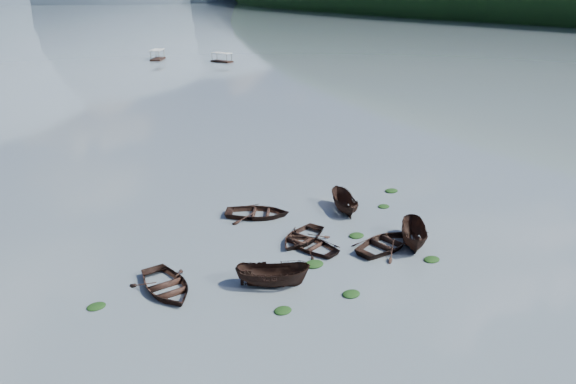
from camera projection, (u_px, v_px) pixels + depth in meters
ground_plane at (397, 295)px, 28.23m from camera, size 2400.00×2400.00×0.00m
haze_mtn_c at (86, 1)px, 818.30m from camera, size 520.00×520.00×260.00m
haze_mtn_d at (193, 0)px, 902.15m from camera, size 520.00×520.00×220.00m
rowboat_0 at (167, 290)px, 28.67m from camera, size 3.61×4.85×0.96m
rowboat_2 at (273, 286)px, 29.11m from camera, size 4.42×3.60×1.63m
rowboat_3 at (312, 248)px, 33.39m from camera, size 3.78×4.52×0.80m
rowboat_4 at (385, 247)px, 33.44m from camera, size 5.16×4.14×0.95m
rowboat_5 at (414, 244)px, 33.83m from camera, size 3.97×4.40×1.67m
rowboat_6 at (257, 216)px, 38.03m from camera, size 5.81×5.42×0.98m
rowboat_7 at (302, 240)px, 34.39m from camera, size 5.05×4.55×0.86m
rowboat_8 at (344, 210)px, 39.06m from camera, size 2.65×4.27×1.54m
weed_clump_0 at (283, 311)px, 26.79m from camera, size 0.96×0.79×0.21m
weed_clump_1 at (351, 295)px, 28.23m from camera, size 1.04×0.83×0.23m
weed_clump_2 at (314, 265)px, 31.27m from camera, size 1.23×0.98×0.27m
weed_clump_3 at (384, 207)px, 39.68m from camera, size 0.94×0.79×0.21m
weed_clump_4 at (432, 260)px, 31.86m from camera, size 1.07×0.85×0.22m
weed_clump_5 at (96, 307)px, 27.13m from camera, size 0.99×0.80×0.21m
weed_clump_6 at (356, 236)px, 34.95m from camera, size 1.08×0.90×0.22m
weed_clump_7 at (391, 191)px, 42.74m from camera, size 1.13×0.90×0.25m
pontoon_centre at (158, 60)px, 123.79m from camera, size 5.12×6.34×2.26m
pontoon_right at (222, 62)px, 119.93m from camera, size 4.24×5.66×2.00m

